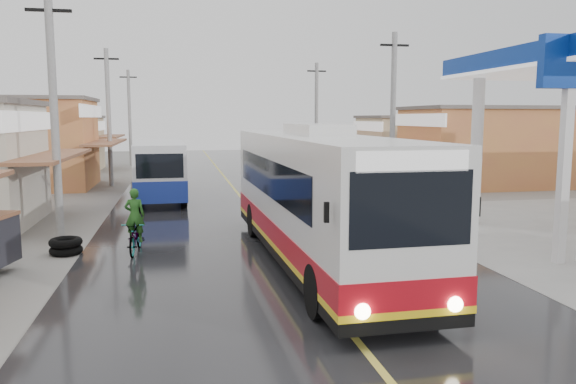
# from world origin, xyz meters

# --- Properties ---
(ground) EXTENTS (120.00, 120.00, 0.00)m
(ground) POSITION_xyz_m (0.00, 0.00, 0.00)
(ground) COLOR slate
(ground) RESTS_ON ground
(road) EXTENTS (12.00, 90.00, 0.02)m
(road) POSITION_xyz_m (0.00, 15.00, 0.01)
(road) COLOR black
(road) RESTS_ON ground
(centre_line) EXTENTS (0.15, 90.00, 0.01)m
(centre_line) POSITION_xyz_m (0.00, 15.00, 0.02)
(centre_line) COLOR #D8CC4C
(centre_line) RESTS_ON road
(utility_poles_left) EXTENTS (1.60, 50.00, 8.00)m
(utility_poles_left) POSITION_xyz_m (-7.00, 16.00, 0.00)
(utility_poles_left) COLOR gray
(utility_poles_left) RESTS_ON ground
(utility_poles_right) EXTENTS (1.60, 36.00, 8.00)m
(utility_poles_right) POSITION_xyz_m (7.00, 15.00, 0.00)
(utility_poles_right) COLOR gray
(utility_poles_right) RESTS_ON ground
(coach_bus) EXTENTS (3.02, 12.37, 3.84)m
(coach_bus) POSITION_xyz_m (0.61, 4.45, 1.85)
(coach_bus) COLOR silver
(coach_bus) RESTS_ON road
(second_bus) EXTENTS (2.57, 8.62, 2.84)m
(second_bus) POSITION_xyz_m (-3.99, 17.99, 1.53)
(second_bus) COLOR silver
(second_bus) RESTS_ON road
(cyclist) EXTENTS (0.82, 1.89, 1.98)m
(cyclist) POSITION_xyz_m (-4.39, 6.55, 0.65)
(cyclist) COLOR black
(cyclist) RESTS_ON ground
(tyre_stack) EXTENTS (0.96, 0.96, 0.49)m
(tyre_stack) POSITION_xyz_m (-6.43, 6.81, 0.25)
(tyre_stack) COLOR black
(tyre_stack) RESTS_ON ground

